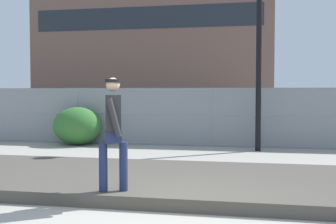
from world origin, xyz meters
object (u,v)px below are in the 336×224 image
(skateboard, at_px, (114,201))
(shrub_left, at_px, (78,126))
(parked_car_near, at_px, (160,114))
(skater, at_px, (113,130))
(street_lamp, at_px, (259,3))
(parked_car_mid, at_px, (298,115))

(skateboard, height_order, shrub_left, shrub_left)
(parked_car_near, bearing_deg, skateboard, -81.65)
(skater, relative_size, parked_car_near, 0.41)
(skater, xyz_separation_m, street_lamp, (2.24, 6.49, 3.14))
(parked_car_mid, xyz_separation_m, shrub_left, (-7.29, -3.93, -0.22))
(parked_car_near, relative_size, parked_car_mid, 1.01)
(skateboard, bearing_deg, skater, 135.00)
(skateboard, xyz_separation_m, skater, (-0.00, 0.00, 1.09))
(shrub_left, bearing_deg, parked_car_near, 60.69)
(skateboard, bearing_deg, street_lamp, 70.95)
(parked_car_near, height_order, shrub_left, parked_car_near)
(skater, distance_m, parked_car_mid, 11.38)
(street_lamp, bearing_deg, skater, -109.05)
(parked_car_mid, distance_m, shrub_left, 8.28)
(parked_car_mid, bearing_deg, street_lamp, -110.07)
(skater, bearing_deg, street_lamp, 70.95)
(shrub_left, bearing_deg, parked_car_mid, 28.32)
(skater, bearing_deg, shrub_left, 117.20)
(skateboard, relative_size, parked_car_near, 0.18)
(street_lamp, relative_size, parked_car_mid, 1.54)
(skater, relative_size, parked_car_mid, 0.42)
(street_lamp, distance_m, shrub_left, 6.81)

